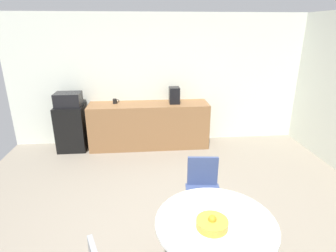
{
  "coord_description": "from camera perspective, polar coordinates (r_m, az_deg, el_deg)",
  "views": [
    {
      "loc": [
        -0.33,
        -2.6,
        2.32
      ],
      "look_at": [
        0.02,
        1.19,
        0.95
      ],
      "focal_mm": 29.33,
      "sensor_mm": 36.0,
      "label": 1
    }
  ],
  "objects": [
    {
      "name": "mini_fridge",
      "position": [
        5.76,
        -19.37,
        -0.34
      ],
      "size": [
        0.54,
        0.54,
        0.89
      ],
      "primitive_type": "cube",
      "color": "black",
      "rests_on": "ground_plane"
    },
    {
      "name": "coffee_maker",
      "position": [
        5.44,
        1.3,
        6.4
      ],
      "size": [
        0.2,
        0.24,
        0.32
      ],
      "primitive_type": "cube",
      "color": "black",
      "rests_on": "counter_block"
    },
    {
      "name": "ground_plane",
      "position": [
        3.5,
        1.59,
        -21.69
      ],
      "size": [
        6.0,
        6.0,
        0.0
      ],
      "primitive_type": "plane",
      "color": "gray"
    },
    {
      "name": "counter_block",
      "position": [
        5.58,
        -3.93,
        0.17
      ],
      "size": [
        2.37,
        0.6,
        0.9
      ],
      "primitive_type": "cube",
      "color": "brown",
      "rests_on": "ground_plane"
    },
    {
      "name": "round_table",
      "position": [
        2.66,
        9.72,
        -21.26
      ],
      "size": [
        1.07,
        1.07,
        0.72
      ],
      "color": "silver",
      "rests_on": "ground_plane"
    },
    {
      "name": "microwave",
      "position": [
        5.6,
        -20.04,
        5.2
      ],
      "size": [
        0.48,
        0.38,
        0.26
      ],
      "primitive_type": "cube",
      "color": "black",
      "rests_on": "mini_fridge"
    },
    {
      "name": "chair_navy",
      "position": [
        3.46,
        7.28,
        -11.69
      ],
      "size": [
        0.46,
        0.46,
        0.83
      ],
      "color": "silver",
      "rests_on": "ground_plane"
    },
    {
      "name": "wall_back",
      "position": [
        5.7,
        -1.9,
        9.5
      ],
      "size": [
        6.0,
        0.1,
        2.6
      ],
      "primitive_type": "cube",
      "color": "silver",
      "rests_on": "ground_plane"
    },
    {
      "name": "fruit_bowl",
      "position": [
        2.49,
        9.15,
        -19.32
      ],
      "size": [
        0.27,
        0.27,
        0.11
      ],
      "color": "gold",
      "rests_on": "round_table"
    },
    {
      "name": "mug_white",
      "position": [
        5.53,
        -10.95,
        5.09
      ],
      "size": [
        0.13,
        0.08,
        0.09
      ],
      "color": "black",
      "rests_on": "counter_block"
    }
  ]
}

